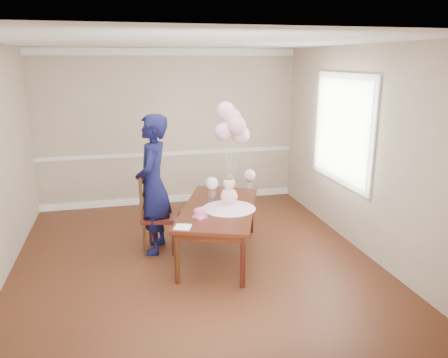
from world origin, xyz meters
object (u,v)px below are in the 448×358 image
dining_table_top (219,208)px  woman (153,185)px  birthday_cake (200,213)px  dining_chair_seat (161,217)px

dining_table_top → woman: 0.92m
birthday_cake → dining_chair_seat: 0.82m
woman → birthday_cake: bearing=52.4°
dining_chair_seat → birthday_cake: bearing=-42.5°
dining_chair_seat → woman: woman is taller
dining_table_top → dining_chair_seat: 0.82m
dining_table_top → woman: size_ratio=0.97×
birthday_cake → woman: (-0.50, 0.66, 0.20)m
birthday_cake → dining_chair_seat: size_ratio=0.29×
dining_chair_seat → woman: 0.46m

